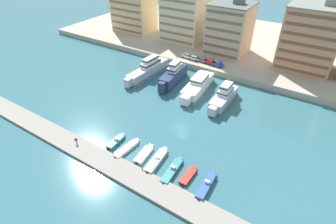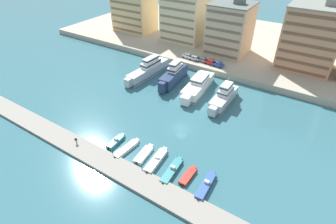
# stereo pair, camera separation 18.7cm
# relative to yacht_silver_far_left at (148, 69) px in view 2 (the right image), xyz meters

# --- Properties ---
(ground_plane) EXTENTS (400.00, 400.00, 0.00)m
(ground_plane) POSITION_rel_yacht_silver_far_left_xyz_m (25.25, -19.82, -2.34)
(ground_plane) COLOR #336670
(quay_promenade) EXTENTS (180.00, 70.00, 2.18)m
(quay_promenade) POSITION_rel_yacht_silver_far_left_xyz_m (25.25, 47.48, -1.25)
(quay_promenade) COLOR #ADA38E
(quay_promenade) RESTS_ON ground
(pier_dock) EXTENTS (120.00, 5.52, 0.61)m
(pier_dock) POSITION_rel_yacht_silver_far_left_xyz_m (25.25, -39.96, -2.03)
(pier_dock) COLOR gray
(pier_dock) RESTS_ON ground
(yacht_silver_far_left) EXTENTS (4.85, 22.30, 8.24)m
(yacht_silver_far_left) POSITION_rel_yacht_silver_far_left_xyz_m (0.00, 0.00, 0.00)
(yacht_silver_far_left) COLOR silver
(yacht_silver_far_left) RESTS_ON ground
(yacht_navy_left) EXTENTS (5.27, 17.58, 8.91)m
(yacht_navy_left) POSITION_rel_yacht_silver_far_left_xyz_m (10.23, 0.31, 0.32)
(yacht_navy_left) COLOR navy
(yacht_navy_left) RESTS_ON ground
(yacht_white_mid_left) EXTENTS (6.49, 20.42, 6.45)m
(yacht_white_mid_left) POSITION_rel_yacht_silver_far_left_xyz_m (19.81, -0.22, -0.45)
(yacht_white_mid_left) COLOR white
(yacht_white_mid_left) RESTS_ON ground
(yacht_silver_center_left) EXTENTS (4.21, 16.68, 7.86)m
(yacht_silver_center_left) POSITION_rel_yacht_silver_far_left_xyz_m (29.73, -2.57, -0.18)
(yacht_silver_center_left) COLOR silver
(yacht_silver_center_left) RESTS_ON ground
(motorboat_teal_far_left) EXTENTS (1.94, 6.22, 1.44)m
(motorboat_teal_far_left) POSITION_rel_yacht_silver_far_left_xyz_m (14.65, -33.62, -1.87)
(motorboat_teal_far_left) COLOR teal
(motorboat_teal_far_left) RESTS_ON ground
(motorboat_white_left) EXTENTS (2.15, 8.05, 0.86)m
(motorboat_white_left) POSITION_rel_yacht_silver_far_left_xyz_m (18.51, -34.13, -1.93)
(motorboat_white_left) COLOR white
(motorboat_white_left) RESTS_ON ground
(motorboat_white_mid_left) EXTENTS (2.61, 6.95, 0.81)m
(motorboat_white_mid_left) POSITION_rel_yacht_silver_far_left_xyz_m (23.08, -33.32, -1.98)
(motorboat_white_mid_left) COLOR white
(motorboat_white_mid_left) RESTS_ON ground
(motorboat_white_center_left) EXTENTS (2.65, 8.76, 1.39)m
(motorboat_white_center_left) POSITION_rel_yacht_silver_far_left_xyz_m (26.74, -33.51, -1.83)
(motorboat_white_center_left) COLOR white
(motorboat_white_center_left) RESTS_ON ground
(motorboat_teal_center) EXTENTS (2.45, 8.64, 1.42)m
(motorboat_teal_center) POSITION_rel_yacht_silver_far_left_xyz_m (31.27, -34.08, -1.91)
(motorboat_teal_center) COLOR teal
(motorboat_teal_center) RESTS_ON ground
(motorboat_red_center_right) EXTENTS (1.78, 6.02, 0.81)m
(motorboat_red_center_right) POSITION_rel_yacht_silver_far_left_xyz_m (34.92, -33.45, -1.98)
(motorboat_red_center_right) COLOR red
(motorboat_red_center_right) RESTS_ON ground
(motorboat_blue_mid_right) EXTENTS (2.17, 8.34, 1.57)m
(motorboat_blue_mid_right) POSITION_rel_yacht_silver_far_left_xyz_m (39.29, -33.82, -1.81)
(motorboat_blue_mid_right) COLOR #33569E
(motorboat_blue_mid_right) RESTS_ON ground
(car_white_far_left) EXTENTS (4.13, 1.99, 1.80)m
(car_white_far_left) POSITION_rel_yacht_silver_far_left_xyz_m (6.47, 16.65, 0.82)
(car_white_far_left) COLOR white
(car_white_far_left) RESTS_ON quay_promenade
(car_silver_left) EXTENTS (4.14, 2.00, 1.80)m
(car_silver_left) POSITION_rel_yacht_silver_far_left_xyz_m (9.75, 16.19, 0.82)
(car_silver_left) COLOR #B7BCC1
(car_silver_left) RESTS_ON quay_promenade
(car_grey_mid_left) EXTENTS (4.14, 2.00, 1.80)m
(car_grey_mid_left) POSITION_rel_yacht_silver_far_left_xyz_m (13.04, 16.63, 0.82)
(car_grey_mid_left) COLOR slate
(car_grey_mid_left) RESTS_ON quay_promenade
(car_red_center_left) EXTENTS (4.13, 1.98, 1.80)m
(car_red_center_left) POSITION_rel_yacht_silver_far_left_xyz_m (16.46, 16.25, 0.82)
(car_red_center_left) COLOR red
(car_red_center_left) RESTS_ON quay_promenade
(car_blue_center) EXTENTS (4.10, 1.92, 1.80)m
(car_blue_center) POSITION_rel_yacht_silver_far_left_xyz_m (19.81, 15.93, 0.82)
(car_blue_center) COLOR #28428E
(car_blue_center) RESTS_ON quay_promenade
(apartment_block_far_left) EXTENTS (19.25, 12.78, 23.63)m
(apartment_block_far_left) POSITION_rel_yacht_silver_far_left_xyz_m (-31.67, 32.38, 10.72)
(apartment_block_far_left) COLOR #E0BC84
(apartment_block_far_left) RESTS_ON quay_promenade
(apartment_block_left) EXTENTS (17.88, 17.47, 21.60)m
(apartment_block_left) POSITION_rel_yacht_silver_far_left_xyz_m (-4.66, 35.11, 9.69)
(apartment_block_left) COLOR beige
(apartment_block_left) RESTS_ON quay_promenade
(apartment_block_mid_left) EXTENTS (15.07, 15.23, 20.92)m
(apartment_block_mid_left) POSITION_rel_yacht_silver_far_left_xyz_m (17.17, 30.37, 9.36)
(apartment_block_mid_left) COLOR #C6AD89
(apartment_block_mid_left) RESTS_ON quay_promenade
(apartment_block_center_left) EXTENTS (18.14, 16.58, 23.42)m
(apartment_block_center_left) POSITION_rel_yacht_silver_far_left_xyz_m (45.50, 32.51, 10.60)
(apartment_block_center_left) COLOR tan
(apartment_block_center_left) RESTS_ON quay_promenade
(pedestrian_near_edge) EXTENTS (0.48, 0.46, 1.62)m
(pedestrian_near_edge) POSITION_rel_yacht_silver_far_left_xyz_m (7.14, -39.31, -0.77)
(pedestrian_near_edge) COLOR #4C515B
(pedestrian_near_edge) RESTS_ON pier_dock
(bollard_west) EXTENTS (0.20, 0.20, 0.61)m
(bollard_west) POSITION_rel_yacht_silver_far_left_xyz_m (17.34, -37.45, -1.40)
(bollard_west) COLOR #2D2D33
(bollard_west) RESTS_ON pier_dock
(bollard_west_mid) EXTENTS (0.20, 0.20, 0.61)m
(bollard_west_mid) POSITION_rel_yacht_silver_far_left_xyz_m (25.71, -37.45, -1.40)
(bollard_west_mid) COLOR #2D2D33
(bollard_west_mid) RESTS_ON pier_dock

